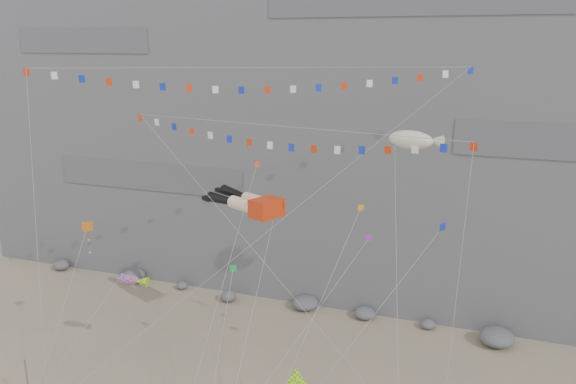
# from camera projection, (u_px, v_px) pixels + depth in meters

# --- Properties ---
(cliff) EXTENTS (80.00, 28.00, 50.00)m
(cliff) POSITION_uv_depth(u_px,v_px,m) (347.00, 50.00, 63.42)
(cliff) COLOR slate
(cliff) RESTS_ON ground
(talus_boulders) EXTENTS (60.00, 3.00, 1.20)m
(talus_boulders) POSITION_uv_depth(u_px,v_px,m) (305.00, 303.00, 56.11)
(talus_boulders) COLOR slate
(talus_boulders) RESTS_ON ground
(legs_kite) EXTENTS (9.39, 19.87, 20.94)m
(legs_kite) POSITION_uv_depth(u_px,v_px,m) (248.00, 202.00, 45.26)
(legs_kite) COLOR red
(legs_kite) RESTS_ON ground
(flag_banner_upper) EXTENTS (30.84, 19.17, 29.38)m
(flag_banner_upper) POSITION_uv_depth(u_px,v_px,m) (254.00, 68.00, 42.23)
(flag_banner_upper) COLOR red
(flag_banner_upper) RESTS_ON ground
(flag_banner_lower) EXTENTS (26.59, 9.13, 24.70)m
(flag_banner_lower) POSITION_uv_depth(u_px,v_px,m) (281.00, 127.00, 40.12)
(flag_banner_lower) COLOR red
(flag_banner_lower) RESTS_ON ground
(harlequin_kite) EXTENTS (1.94, 7.58, 13.90)m
(harlequin_kite) POSITION_uv_depth(u_px,v_px,m) (87.00, 227.00, 42.95)
(harlequin_kite) COLOR red
(harlequin_kite) RESTS_ON ground
(fish_windsock) EXTENTS (6.37, 7.03, 11.06)m
(fish_windsock) POSITION_uv_depth(u_px,v_px,m) (128.00, 280.00, 43.83)
(fish_windsock) COLOR #FF530D
(fish_windsock) RESTS_ON ground
(blimp_windsock) EXTENTS (4.45, 11.40, 21.56)m
(blimp_windsock) POSITION_uv_depth(u_px,v_px,m) (411.00, 140.00, 40.91)
(blimp_windsock) COLOR beige
(blimp_windsock) RESTS_ON ground
(small_kite_a) EXTENTS (0.99, 16.11, 22.41)m
(small_kite_a) POSITION_uv_depth(u_px,v_px,m) (255.00, 172.00, 45.59)
(small_kite_a) COLOR #F14D14
(small_kite_a) RESTS_ON ground
(small_kite_b) EXTENTS (8.07, 11.09, 17.71)m
(small_kite_b) POSITION_uv_depth(u_px,v_px,m) (366.00, 243.00, 40.42)
(small_kite_b) COLOR purple
(small_kite_b) RESTS_ON ground
(small_kite_c) EXTENTS (2.75, 11.01, 14.23)m
(small_kite_c) POSITION_uv_depth(u_px,v_px,m) (233.00, 272.00, 41.81)
(small_kite_c) COLOR green
(small_kite_c) RESTS_ON ground
(small_kite_d) EXTENTS (4.74, 12.35, 18.97)m
(small_kite_d) POSITION_uv_depth(u_px,v_px,m) (358.00, 214.00, 40.40)
(small_kite_d) COLOR #FFB115
(small_kite_d) RESTS_ON ground
(small_kite_e) EXTENTS (10.53, 8.10, 19.25)m
(small_kite_e) POSITION_uv_depth(u_px,v_px,m) (439.00, 232.00, 34.85)
(small_kite_e) COLOR #1328A7
(small_kite_e) RESTS_ON ground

